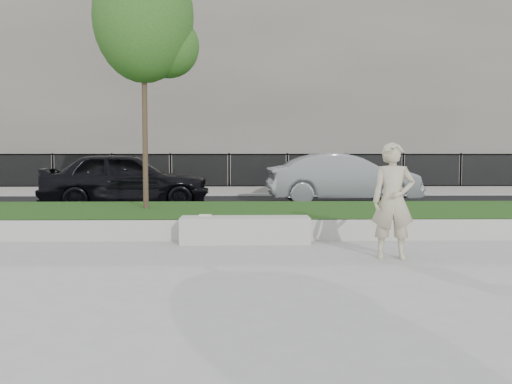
{
  "coord_description": "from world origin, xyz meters",
  "views": [
    {
      "loc": [
        -0.03,
        -9.48,
        1.65
      ],
      "look_at": [
        0.19,
        1.2,
        0.9
      ],
      "focal_mm": 40.0,
      "sensor_mm": 36.0,
      "label": 1
    }
  ],
  "objects_px": {
    "stone_bench": "(245,230)",
    "book": "(205,215)",
    "car_dark": "(126,179)",
    "man": "(393,201)",
    "young_tree": "(148,22)",
    "car_silver": "(343,178)"
  },
  "relations": [
    {
      "from": "young_tree",
      "to": "car_dark",
      "type": "bearing_deg",
      "value": 108.89
    },
    {
      "from": "book",
      "to": "car_silver",
      "type": "height_order",
      "value": "car_silver"
    },
    {
      "from": "car_dark",
      "to": "car_silver",
      "type": "bearing_deg",
      "value": -85.98
    },
    {
      "from": "stone_bench",
      "to": "car_dark",
      "type": "height_order",
      "value": "car_dark"
    },
    {
      "from": "stone_bench",
      "to": "book",
      "type": "xyz_separation_m",
      "value": [
        -0.74,
        0.17,
        0.25
      ]
    },
    {
      "from": "man",
      "to": "book",
      "type": "distance_m",
      "value": 3.5
    },
    {
      "from": "book",
      "to": "car_silver",
      "type": "distance_m",
      "value": 8.43
    },
    {
      "from": "car_dark",
      "to": "car_silver",
      "type": "distance_m",
      "value": 6.7
    },
    {
      "from": "book",
      "to": "car_dark",
      "type": "relative_size",
      "value": 0.05
    },
    {
      "from": "car_dark",
      "to": "man",
      "type": "bearing_deg",
      "value": -150.86
    },
    {
      "from": "stone_bench",
      "to": "car_silver",
      "type": "bearing_deg",
      "value": 67.89
    },
    {
      "from": "stone_bench",
      "to": "car_dark",
      "type": "bearing_deg",
      "value": 118.43
    },
    {
      "from": "book",
      "to": "car_dark",
      "type": "height_order",
      "value": "car_dark"
    },
    {
      "from": "book",
      "to": "car_dark",
      "type": "distance_m",
      "value": 6.82
    },
    {
      "from": "stone_bench",
      "to": "young_tree",
      "type": "distance_m",
      "value": 5.39
    },
    {
      "from": "stone_bench",
      "to": "car_silver",
      "type": "height_order",
      "value": "car_silver"
    },
    {
      "from": "stone_bench",
      "to": "car_dark",
      "type": "xyz_separation_m",
      "value": [
        -3.47,
        6.41,
        0.62
      ]
    },
    {
      "from": "young_tree",
      "to": "car_silver",
      "type": "relative_size",
      "value": 1.18
    },
    {
      "from": "man",
      "to": "young_tree",
      "type": "relative_size",
      "value": 0.32
    },
    {
      "from": "man",
      "to": "book",
      "type": "xyz_separation_m",
      "value": [
        -3.03,
        1.72,
        -0.41
      ]
    },
    {
      "from": "book",
      "to": "car_silver",
      "type": "xyz_separation_m",
      "value": [
        3.85,
        7.49,
        0.34
      ]
    },
    {
      "from": "book",
      "to": "young_tree",
      "type": "xyz_separation_m",
      "value": [
        -1.4,
        2.35,
        4.01
      ]
    }
  ]
}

